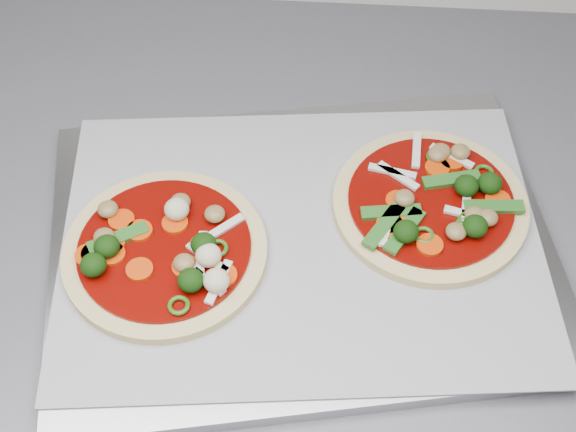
{
  "coord_description": "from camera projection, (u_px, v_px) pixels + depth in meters",
  "views": [
    {
      "loc": [
        0.5,
        0.76,
        1.54
      ],
      "look_at": [
        0.47,
        1.23,
        0.93
      ],
      "focal_mm": 50.0,
      "sensor_mm": 36.0,
      "label": 1
    }
  ],
  "objects": [
    {
      "name": "baking_tray",
      "position": [
        301.0,
        244.0,
        0.77
      ],
      "size": [
        0.54,
        0.44,
        0.02
      ],
      "primitive_type": "cube",
      "rotation": [
        0.0,
        0.0,
        0.19
      ],
      "color": "#97989D",
      "rests_on": "countertop"
    },
    {
      "name": "pizza_left",
      "position": [
        165.0,
        250.0,
        0.74
      ],
      "size": [
        0.21,
        0.21,
        0.03
      ],
      "rotation": [
        0.0,
        0.0,
        0.11
      ],
      "color": "#D3BC77",
      "rests_on": "parchment"
    },
    {
      "name": "pizza_right",
      "position": [
        433.0,
        203.0,
        0.78
      ],
      "size": [
        0.19,
        0.19,
        0.03
      ],
      "rotation": [
        0.0,
        0.0,
        0.01
      ],
      "color": "#D3BC77",
      "rests_on": "parchment"
    },
    {
      "name": "parchment",
      "position": [
        301.0,
        239.0,
        0.77
      ],
      "size": [
        0.49,
        0.38,
        0.0
      ],
      "primitive_type": "cube",
      "rotation": [
        0.0,
        0.0,
        0.11
      ],
      "color": "#949499",
      "rests_on": "baking_tray"
    }
  ]
}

